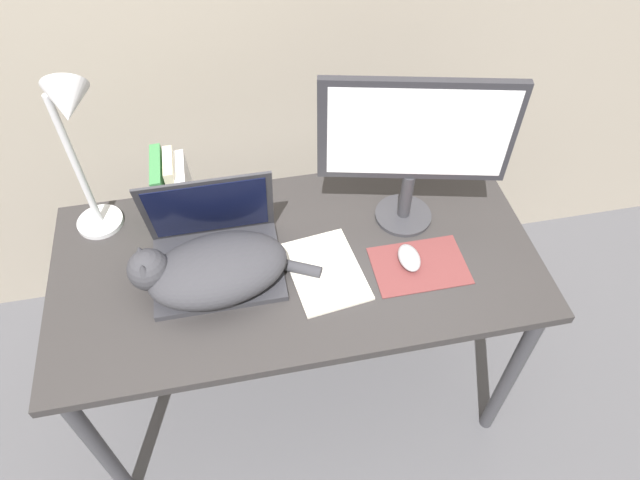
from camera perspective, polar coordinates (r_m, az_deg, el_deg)
ground_plane at (r=2.08m, az=-0.10°, el=-22.02°), size 12.00×12.00×0.00m
desk at (r=1.65m, az=-2.33°, el=-3.62°), size 1.34×0.66×0.74m
laptop at (r=1.56m, az=-10.41°, el=-1.01°), size 0.34×0.27×0.28m
cat at (r=1.50m, az=-10.80°, el=-2.91°), size 0.50×0.28×0.15m
external_monitor at (r=1.51m, az=9.47°, el=9.59°), size 0.50×0.17×0.47m
mousepad at (r=1.59m, az=9.89°, el=-2.53°), size 0.26×0.18×0.00m
computer_mouse at (r=1.58m, az=8.91°, el=-1.77°), size 0.06×0.10×0.03m
book_row at (r=1.67m, az=-14.42°, el=4.90°), size 0.10×0.16×0.21m
desk_lamp at (r=1.53m, az=-23.38°, el=9.83°), size 0.17×0.17×0.51m
notepad at (r=1.55m, az=0.54°, el=-3.12°), size 0.22×0.28×0.01m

